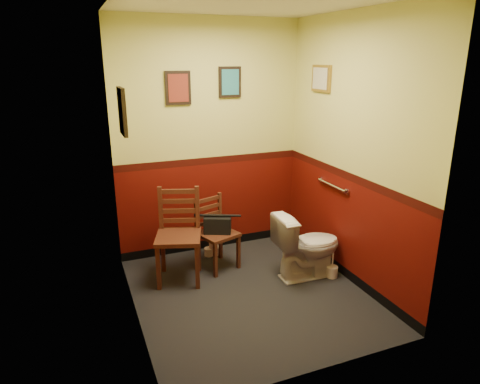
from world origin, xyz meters
The scene contains 17 objects.
floor centered at (0.00, 0.00, 0.00)m, with size 2.20×2.40×0.00m, color black.
ceiling centered at (0.00, 0.00, 2.70)m, with size 2.20×2.40×0.00m, color silver.
wall_back centered at (0.00, 1.20, 1.35)m, with size 2.20×2.70×0.00m, color #500B06.
wall_front centered at (0.00, -1.20, 1.35)m, with size 2.20×2.70×0.00m, color #500B06.
wall_left centered at (-1.10, 0.00, 1.35)m, with size 2.40×2.70×0.00m, color #500B06.
wall_right centered at (1.10, 0.00, 1.35)m, with size 2.40×2.70×0.00m, color #500B06.
grab_bar centered at (1.07, 0.25, 0.95)m, with size 0.05×0.56×0.06m.
framed_print_back_a centered at (-0.35, 1.18, 1.95)m, with size 0.28×0.04×0.36m.
framed_print_back_b centered at (0.25, 1.18, 2.00)m, with size 0.26×0.04×0.34m.
framed_print_left centered at (-1.08, 0.10, 1.85)m, with size 0.04×0.30×0.38m.
framed_print_right centered at (1.08, 0.60, 2.05)m, with size 0.04×0.34×0.28m.
toilet centered at (0.72, 0.12, 0.35)m, with size 0.40×0.72×0.71m, color white.
toilet_brush centered at (0.97, -0.01, 0.07)m, with size 0.12×0.12×0.44m.
chair_left centered at (-0.55, 0.59, 0.49)m, with size 0.58×0.58×0.98m.
chair_right centered at (-0.11, 0.70, 0.41)m, with size 0.48×0.48×0.81m.
handbag centered at (-0.10, 0.66, 0.52)m, with size 0.33×0.25×0.21m.
tp_stack centered at (-0.05, 0.98, 0.16)m, with size 0.22×0.14×0.39m.
Camera 1 is at (-1.49, -3.47, 2.26)m, focal length 32.00 mm.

